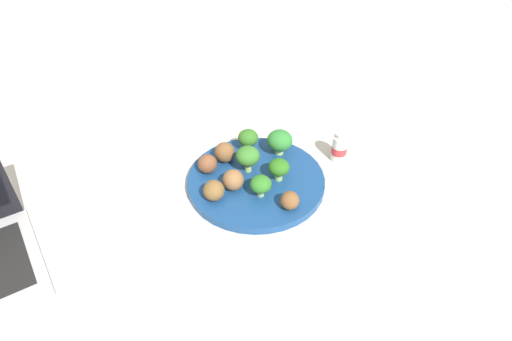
# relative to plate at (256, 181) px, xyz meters

# --- Properties ---
(ground_plane) EXTENTS (4.00, 4.00, 0.00)m
(ground_plane) POSITION_rel_plate_xyz_m (0.00, 0.00, -0.01)
(ground_plane) COLOR beige
(plate) EXTENTS (0.28, 0.28, 0.02)m
(plate) POSITION_rel_plate_xyz_m (0.00, 0.00, 0.00)
(plate) COLOR navy
(plate) RESTS_ON ground_plane
(broccoli_floret_front_left) EXTENTS (0.04, 0.04, 0.05)m
(broccoli_floret_front_left) POSITION_rel_plate_xyz_m (-0.00, 0.10, 0.04)
(broccoli_floret_front_left) COLOR #97BC6B
(broccoli_floret_front_left) RESTS_ON plate
(broccoli_floret_front_right) EXTENTS (0.05, 0.05, 0.06)m
(broccoli_floret_front_right) POSITION_rel_plate_xyz_m (-0.01, 0.03, 0.04)
(broccoli_floret_front_right) COLOR #A4C469
(broccoli_floret_front_right) RESTS_ON plate
(broccoli_floret_mid_left) EXTENTS (0.04, 0.04, 0.05)m
(broccoli_floret_mid_left) POSITION_rel_plate_xyz_m (0.04, -0.01, 0.04)
(broccoli_floret_mid_left) COLOR #92C36C
(broccoli_floret_mid_left) RESTS_ON plate
(broccoli_floret_mid_right) EXTENTS (0.05, 0.05, 0.06)m
(broccoli_floret_mid_right) POSITION_rel_plate_xyz_m (0.06, 0.07, 0.04)
(broccoli_floret_mid_right) COLOR #A2C573
(broccoli_floret_mid_right) RESTS_ON plate
(broccoli_floret_back_left) EXTENTS (0.04, 0.04, 0.05)m
(broccoli_floret_back_left) POSITION_rel_plate_xyz_m (-0.00, -0.05, 0.04)
(broccoli_floret_back_left) COLOR #91BB81
(broccoli_floret_back_left) RESTS_ON plate
(meatball_front_right) EXTENTS (0.04, 0.04, 0.04)m
(meatball_front_right) POSITION_rel_plate_xyz_m (-0.09, 0.04, 0.03)
(meatball_front_right) COLOR brown
(meatball_front_right) RESTS_ON plate
(meatball_center) EXTENTS (0.04, 0.04, 0.04)m
(meatball_center) POSITION_rel_plate_xyz_m (-0.09, -0.04, 0.03)
(meatball_center) COLOR brown
(meatball_center) RESTS_ON plate
(meatball_near_rim) EXTENTS (0.04, 0.04, 0.04)m
(meatball_near_rim) POSITION_rel_plate_xyz_m (-0.05, 0.07, 0.03)
(meatball_near_rim) COLOR brown
(meatball_near_rim) RESTS_ON plate
(meatball_mid_right) EXTENTS (0.04, 0.04, 0.04)m
(meatball_mid_right) POSITION_rel_plate_xyz_m (-0.05, -0.02, 0.03)
(meatball_mid_right) COLOR brown
(meatball_mid_right) RESTS_ON plate
(meatball_far_rim) EXTENTS (0.04, 0.04, 0.04)m
(meatball_far_rim) POSITION_rel_plate_xyz_m (0.05, -0.09, 0.03)
(meatball_far_rim) COLOR brown
(meatball_far_rim) RESTS_ON plate
(napkin) EXTENTS (0.18, 0.13, 0.01)m
(napkin) POSITION_rel_plate_xyz_m (-0.26, -0.01, -0.01)
(napkin) COLOR white
(napkin) RESTS_ON ground_plane
(fork) EXTENTS (0.12, 0.03, 0.01)m
(fork) POSITION_rel_plate_xyz_m (-0.25, 0.00, -0.00)
(fork) COLOR silver
(fork) RESTS_ON napkin
(knife) EXTENTS (0.15, 0.04, 0.01)m
(knife) POSITION_rel_plate_xyz_m (-0.25, -0.03, -0.00)
(knife) COLOR white
(knife) RESTS_ON napkin
(yogurt_bottle) EXTENTS (0.03, 0.03, 0.07)m
(yogurt_bottle) POSITION_rel_plate_xyz_m (0.19, 0.05, 0.02)
(yogurt_bottle) COLOR white
(yogurt_bottle) RESTS_ON ground_plane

